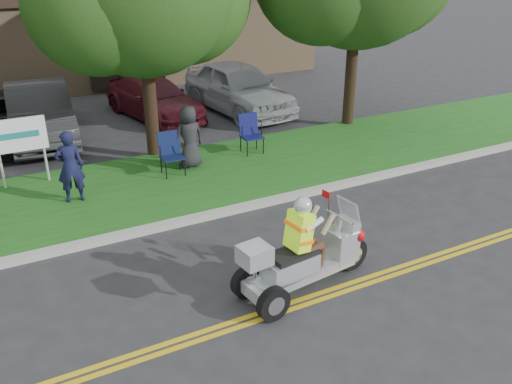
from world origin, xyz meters
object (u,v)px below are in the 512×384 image
lawn_chair_b (250,131)px  lawn_chair_a (171,150)px  parked_car_left (40,113)px  parked_car_right (154,98)px  parked_car_far_right (238,87)px  spectator_adult_left (70,167)px  trike_scooter (303,259)px  parked_car_mid (22,116)px

lawn_chair_b → lawn_chair_a: bearing=-166.7°
parked_car_left → lawn_chair_a: bearing=-58.1°
parked_car_right → parked_car_far_right: 2.93m
parked_car_far_right → spectator_adult_left: bearing=-148.1°
lawn_chair_b → parked_car_right: size_ratio=0.24×
lawn_chair_a → parked_car_far_right: 6.12m
trike_scooter → parked_car_far_right: trike_scooter is taller
parked_car_left → spectator_adult_left: bearing=-86.7°
spectator_adult_left → parked_car_mid: spectator_adult_left is taller
lawn_chair_b → parked_car_mid: size_ratio=0.21×
trike_scooter → lawn_chair_b: (2.25, 6.27, 0.09)m
parked_car_right → lawn_chair_b: bearing=-88.5°
lawn_chair_a → spectator_adult_left: 2.60m
lawn_chair_a → parked_car_mid: (-2.96, 4.94, -0.00)m
trike_scooter → lawn_chair_b: 6.66m
trike_scooter → spectator_adult_left: (-2.76, 5.26, 0.32)m
lawn_chair_b → spectator_adult_left: size_ratio=0.64×
trike_scooter → parked_car_left: (-2.69, 10.46, 0.21)m
spectator_adult_left → parked_car_mid: bearing=-79.7°
parked_car_left → parked_car_far_right: parked_car_far_right is taller
parked_car_far_right → lawn_chair_b: bearing=-117.3°
lawn_chair_b → spectator_adult_left: 5.12m
lawn_chair_a → lawn_chair_b: lawn_chair_b is taller
spectator_adult_left → parked_car_far_right: spectator_adult_left is taller
lawn_chair_a → parked_car_far_right: parked_car_far_right is taller
trike_scooter → spectator_adult_left: trike_scooter is taller
trike_scooter → spectator_adult_left: bearing=110.8°
lawn_chair_a → parked_car_right: parked_car_right is taller
spectator_adult_left → parked_car_right: spectator_adult_left is taller
trike_scooter → parked_car_far_right: (3.89, 10.33, 0.25)m
parked_car_mid → parked_car_far_right: size_ratio=0.98×
trike_scooter → parked_car_left: trike_scooter is taller
lawn_chair_a → parked_car_left: size_ratio=0.21×
trike_scooter → lawn_chair_b: bearing=63.3°
spectator_adult_left → parked_car_right: 6.98m
lawn_chair_b → spectator_adult_left: spectator_adult_left is taller
parked_car_left → trike_scooter: bearing=-71.5°
spectator_adult_left → parked_car_right: bearing=-117.5°
spectator_adult_left → parked_car_mid: size_ratio=0.33×
lawn_chair_a → parked_car_left: parked_car_left is taller
lawn_chair_a → parked_car_right: (1.30, 5.28, -0.05)m
parked_car_left → parked_car_right: bearing=13.6°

